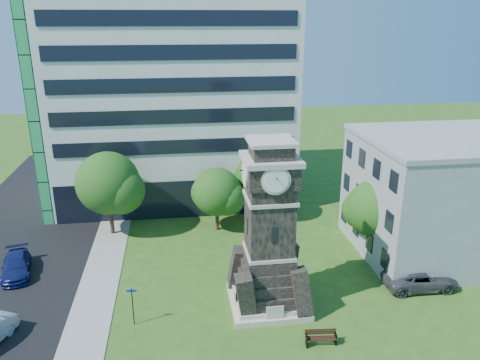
{
  "coord_description": "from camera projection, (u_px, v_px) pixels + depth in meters",
  "views": [
    {
      "loc": [
        -3.07,
        -26.61,
        19.52
      ],
      "look_at": [
        1.86,
        8.26,
        7.37
      ],
      "focal_mm": 35.0,
      "sensor_mm": 36.0,
      "label": 1
    }
  ],
  "objects": [
    {
      "name": "car_street_north",
      "position": [
        16.0,
        266.0,
        37.57
      ],
      "size": [
        3.19,
        5.48,
        1.49
      ],
      "primitive_type": "imported",
      "rotation": [
        0.0,
        0.0,
        0.23
      ],
      "color": "navy",
      "rests_on": "ground"
    },
    {
      "name": "tree_ne",
      "position": [
        259.0,
        178.0,
        46.57
      ],
      "size": [
        5.21,
        4.73,
        7.08
      ],
      "rotation": [
        0.0,
        0.0,
        -0.11
      ],
      "color": "#332114",
      "rests_on": "ground"
    },
    {
      "name": "car_east_lot",
      "position": [
        420.0,
        279.0,
        35.61
      ],
      "size": [
        5.66,
        2.69,
        1.56
      ],
      "primitive_type": "imported",
      "rotation": [
        0.0,
        0.0,
        1.55
      ],
      "color": "#4A494E",
      "rests_on": "ground"
    },
    {
      "name": "tree_east",
      "position": [
        375.0,
        211.0,
        39.22
      ],
      "size": [
        5.31,
        4.83,
        6.91
      ],
      "rotation": [
        0.0,
        0.0,
        0.0
      ],
      "color": "#332114",
      "rests_on": "ground"
    },
    {
      "name": "clock_tower",
      "position": [
        269.0,
        237.0,
        32.23
      ],
      "size": [
        5.4,
        5.4,
        12.22
      ],
      "color": "beige",
      "rests_on": "ground"
    },
    {
      "name": "office_low",
      "position": [
        449.0,
        195.0,
        40.11
      ],
      "size": [
        15.2,
        12.2,
        10.4
      ],
      "color": "#9DA0A3",
      "rests_on": "ground"
    },
    {
      "name": "sidewalk",
      "position": [
        97.0,
        293.0,
        35.1
      ],
      "size": [
        3.0,
        70.0,
        0.06
      ],
      "primitive_type": "cube",
      "color": "gray",
      "rests_on": "ground"
    },
    {
      "name": "ground",
      "position": [
        230.0,
        323.0,
        31.68
      ],
      "size": [
        160.0,
        160.0,
        0.0
      ],
      "primitive_type": "plane",
      "color": "#2B5418",
      "rests_on": "ground"
    },
    {
      "name": "office_tall",
      "position": [
        171.0,
        70.0,
        50.81
      ],
      "size": [
        26.2,
        15.11,
        28.6
      ],
      "color": "white",
      "rests_on": "ground"
    },
    {
      "name": "park_bench",
      "position": [
        321.0,
        337.0,
        29.48
      ],
      "size": [
        1.99,
        0.53,
        1.03
      ],
      "rotation": [
        0.0,
        0.0,
        -0.08
      ],
      "color": "black",
      "rests_on": "ground"
    },
    {
      "name": "tree_nw",
      "position": [
        109.0,
        185.0,
        43.35
      ],
      "size": [
        6.47,
        5.88,
        8.09
      ],
      "rotation": [
        0.0,
        0.0,
        -0.21
      ],
      "color": "#332114",
      "rests_on": "ground"
    },
    {
      "name": "tree_nc",
      "position": [
        217.0,
        193.0,
        44.6
      ],
      "size": [
        5.12,
        4.66,
        6.26
      ],
      "rotation": [
        0.0,
        0.0,
        -0.35
      ],
      "color": "#332114",
      "rests_on": "ground"
    },
    {
      "name": "street_sign",
      "position": [
        132.0,
        302.0,
        31.02
      ],
      "size": [
        0.66,
        0.07,
        2.76
      ],
      "rotation": [
        0.0,
        0.0,
        -0.09
      ],
      "color": "black",
      "rests_on": "ground"
    }
  ]
}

